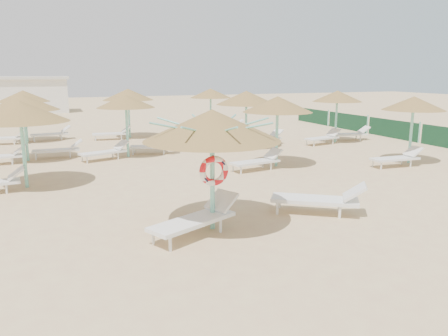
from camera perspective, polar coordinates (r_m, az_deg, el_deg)
name	(u,v)px	position (r m, az deg, el deg)	size (l,w,h in m)	color
ground	(228,228)	(10.30, 0.50, -7.78)	(120.00, 120.00, 0.00)	tan
main_palapa	(212,126)	(9.69, -1.57, 5.54)	(3.08, 3.08, 2.76)	#79D1BE
lounger_main_a	(197,218)	(9.76, -3.49, -6.54)	(2.32, 1.57, 0.82)	white
lounger_main_b	(321,199)	(11.40, 12.54, -3.93)	(2.32, 1.90, 0.85)	white
palapa_field	(172,101)	(19.91, -6.79, 8.63)	(19.27, 14.07, 2.72)	#79D1BE
service_hut	(20,95)	(44.05, -25.08, 8.69)	(8.40, 4.40, 3.25)	silver
windbreak_fence	(393,129)	(26.06, 21.22, 4.77)	(0.08, 19.84, 1.10)	#184825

